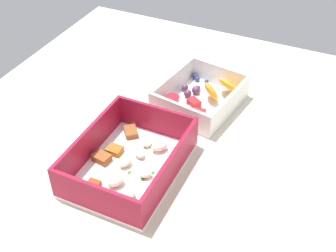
{
  "coord_description": "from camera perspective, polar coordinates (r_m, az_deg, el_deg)",
  "views": [
    {
      "loc": [
        -56.55,
        -25.46,
        54.31
      ],
      "look_at": [
        -1.19,
        0.05,
        4.0
      ],
      "focal_mm": 47.52,
      "sensor_mm": 36.0,
      "label": 1
    }
  ],
  "objects": [
    {
      "name": "table_surface",
      "position": [
        0.82,
        0.38,
        -1.15
      ],
      "size": [
        80.0,
        80.0,
        2.0
      ],
      "primitive_type": "cube",
      "color": "beige",
      "rests_on": "ground"
    },
    {
      "name": "pasta_container",
      "position": [
        0.73,
        -5.07,
        -4.54
      ],
      "size": [
        20.78,
        15.57,
        6.18
      ],
      "rotation": [
        0.0,
        0.0,
        -0.01
      ],
      "color": "white",
      "rests_on": "table_surface"
    },
    {
      "name": "fruit_bowl",
      "position": [
        0.87,
        4.21,
        3.68
      ],
      "size": [
        17.79,
        15.6,
        5.13
      ],
      "rotation": [
        0.0,
        0.0,
        -0.15
      ],
      "color": "white",
      "rests_on": "table_surface"
    },
    {
      "name": "paper_cup_liner",
      "position": [
        0.96,
        7.67,
        6.77
      ],
      "size": [
        4.33,
        4.33,
        1.46
      ],
      "primitive_type": "cylinder",
      "color": "white",
      "rests_on": "table_surface"
    }
  ]
}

